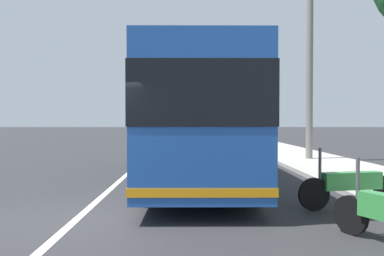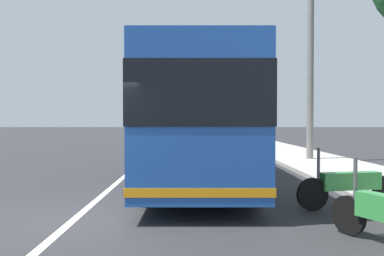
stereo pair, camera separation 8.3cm
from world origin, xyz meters
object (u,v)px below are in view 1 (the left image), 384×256
utility_pole (309,80)px  motorcycle_far_end (351,185)px  coach_bus (197,117)px  car_ahead_same_lane (145,132)px  car_behind_bus (200,136)px

utility_pole → motorcycle_far_end: bearing=166.9°
motorcycle_far_end → utility_pole: size_ratio=0.32×
coach_bus → car_ahead_same_lane: coach_bus is taller
motorcycle_far_end → car_behind_bus: 19.89m
coach_bus → motorcycle_far_end: bearing=-141.1°
motorcycle_far_end → utility_pole: (9.14, -2.12, 3.19)m
car_behind_bus → utility_pole: 11.91m
car_ahead_same_lane → motorcycle_far_end: bearing=17.6°
motorcycle_far_end → car_ahead_same_lane: bearing=-86.5°
coach_bus → utility_pole: 7.59m
car_behind_bus → car_ahead_same_lane: car_behind_bus is taller
coach_bus → utility_pole: bearing=-44.9°
car_behind_bus → utility_pole: (-10.60, -4.55, 2.98)m
coach_bus → car_ahead_same_lane: 28.06m
car_ahead_same_lane → car_behind_bus: bearing=28.3°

